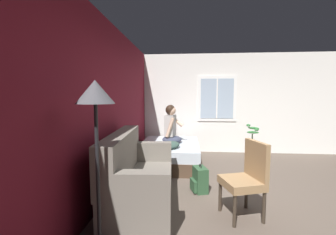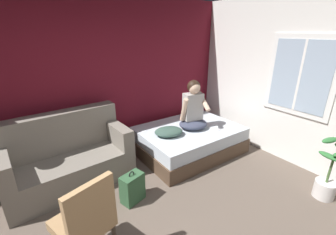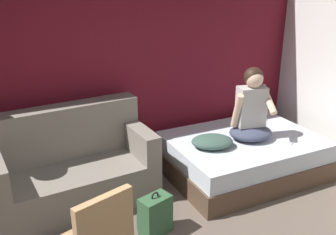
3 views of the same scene
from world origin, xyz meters
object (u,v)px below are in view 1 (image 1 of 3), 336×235
Objects in this scene: floor_lamp at (96,109)px; bed at (170,154)px; cell_phone at (185,140)px; couch at (137,179)px; person_seated at (171,127)px; potted_plant at (252,146)px; side_chair at (247,176)px; backpack at (200,180)px; throw_pillow at (170,145)px.

bed is at bearing -8.51° from floor_lamp.
floor_lamp is (-3.39, 0.80, 0.94)m from cell_phone.
person_seated reaches higher than couch.
potted_plant is at bearing -33.69° from floor_lamp.
side_chair is 2.14× the size of backpack.
backpack is 2.61m from potted_plant.
couch reaches higher than potted_plant.
potted_plant is at bearing -72.13° from person_seated.
bed reaches higher than backpack.
couch is 1.47m from side_chair.
couch reaches higher than throw_pillow.
throw_pillow is 0.56× the size of potted_plant.
couch is 1.09m from backpack.
throw_pillow is at bearing 33.11° from side_chair.
side_chair reaches higher than backpack.
backpack is at bearing -57.90° from couch.
potted_plant is (1.20, -1.99, -0.25)m from throw_pillow.
couch is at bearing 170.97° from person_seated.
floor_lamp is (-3.09, 0.48, 0.59)m from person_seated.
couch is 1.79× the size of side_chair.
person_seated is 0.62m from throw_pillow.
potted_plant is (2.74, -2.34, -0.09)m from couch.
bed is 0.55m from cell_phone.
cell_phone is 0.17× the size of potted_plant.
throw_pillow is (-0.49, -0.05, 0.31)m from bed.
floor_lamp reaches higher than potted_plant.
backpack is 0.54× the size of potted_plant.
cell_phone is at bearing -44.25° from bed.
person_seated is 1.03× the size of potted_plant.
floor_lamp is (-3.04, 0.45, 1.19)m from bed.
couch is at bearing 122.10° from backpack.
floor_lamp is at bearing 168.81° from throw_pillow.
backpack is at bearing -21.52° from cell_phone.
person_seated is at bearing 2.10° from throw_pillow.
throw_pillow is (-0.55, -0.02, -0.29)m from person_seated.
cell_phone is at bearing 8.11° from backpack.
bed is 0.60m from person_seated.
bed is 2.16m from potted_plant.
potted_plant is at bearing 72.05° from cell_phone.
floor_lamp reaches higher than backpack.
cell_phone is 3.61m from floor_lamp.
floor_lamp is at bearing 145.96° from backpack.
backpack is 1.87m from cell_phone.
cell_phone is at bearing 101.68° from potted_plant.
couch is (-2.04, 0.30, 0.16)m from bed.
throw_pillow is 0.90m from cell_phone.
floor_lamp is (-0.99, 0.15, 1.04)m from couch.
backpack is 3.18× the size of cell_phone.
side_chair is at bearing -152.19° from bed.
couch is 2.00× the size of person_seated.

